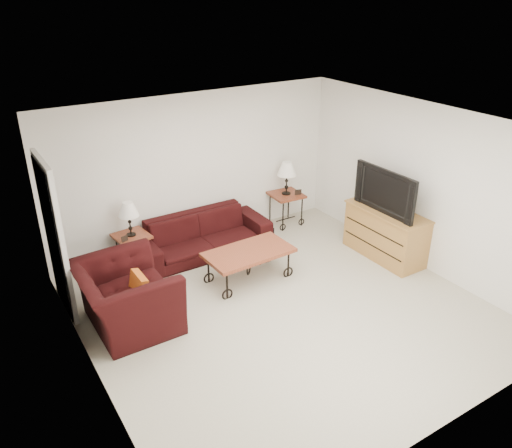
{
  "coord_description": "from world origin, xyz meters",
  "views": [
    {
      "loc": [
        -3.38,
        -4.67,
        4.01
      ],
      "look_at": [
        0.0,
        0.7,
        1.0
      ],
      "focal_mm": 35.87,
      "sensor_mm": 36.0,
      "label": 1
    }
  ],
  "objects_px": {
    "side_table_right": "(286,209)",
    "backpack": "(264,228)",
    "tv_stand": "(386,233)",
    "armchair": "(126,297)",
    "side_table_left": "(133,251)",
    "sofa": "(202,235)",
    "lamp_left": "(129,219)",
    "coffee_table": "(249,265)",
    "television": "(390,190)",
    "lamp_right": "(287,178)"
  },
  "relations": [
    {
      "from": "sofa",
      "to": "side_table_left",
      "type": "height_order",
      "value": "sofa"
    },
    {
      "from": "tv_stand",
      "to": "lamp_left",
      "type": "bearing_deg",
      "value": 152.62
    },
    {
      "from": "television",
      "to": "lamp_right",
      "type": "bearing_deg",
      "value": -161.03
    },
    {
      "from": "side_table_left",
      "to": "tv_stand",
      "type": "xyz_separation_m",
      "value": [
        3.52,
        -1.82,
        0.13
      ]
    },
    {
      "from": "tv_stand",
      "to": "backpack",
      "type": "xyz_separation_m",
      "value": [
        -1.32,
        1.51,
        -0.18
      ]
    },
    {
      "from": "coffee_table",
      "to": "lamp_left",
      "type": "bearing_deg",
      "value": 135.55
    },
    {
      "from": "armchair",
      "to": "backpack",
      "type": "bearing_deg",
      "value": -69.03
    },
    {
      "from": "side_table_right",
      "to": "armchair",
      "type": "relative_size",
      "value": 0.46
    },
    {
      "from": "sofa",
      "to": "lamp_left",
      "type": "relative_size",
      "value": 4.07
    },
    {
      "from": "tv_stand",
      "to": "lamp_right",
      "type": "bearing_deg",
      "value": 109.53
    },
    {
      "from": "side_table_right",
      "to": "television",
      "type": "relative_size",
      "value": 0.5
    },
    {
      "from": "lamp_left",
      "to": "television",
      "type": "distance_m",
      "value": 3.96
    },
    {
      "from": "sofa",
      "to": "backpack",
      "type": "distance_m",
      "value": 1.12
    },
    {
      "from": "lamp_left",
      "to": "tv_stand",
      "type": "height_order",
      "value": "lamp_left"
    },
    {
      "from": "sofa",
      "to": "television",
      "type": "xyz_separation_m",
      "value": [
        2.4,
        -1.64,
        0.82
      ]
    },
    {
      "from": "side_table_left",
      "to": "lamp_right",
      "type": "height_order",
      "value": "lamp_right"
    },
    {
      "from": "side_table_right",
      "to": "lamp_left",
      "type": "distance_m",
      "value": 2.92
    },
    {
      "from": "side_table_left",
      "to": "armchair",
      "type": "relative_size",
      "value": 0.42
    },
    {
      "from": "sofa",
      "to": "side_table_right",
      "type": "xyz_separation_m",
      "value": [
        1.77,
        0.18,
        -0.02
      ]
    },
    {
      "from": "armchair",
      "to": "side_table_left",
      "type": "bearing_deg",
      "value": -22.88
    },
    {
      "from": "coffee_table",
      "to": "tv_stand",
      "type": "xyz_separation_m",
      "value": [
        2.22,
        -0.54,
        0.16
      ]
    },
    {
      "from": "side_table_right",
      "to": "backpack",
      "type": "distance_m",
      "value": 0.74
    },
    {
      "from": "sofa",
      "to": "lamp_right",
      "type": "height_order",
      "value": "lamp_right"
    },
    {
      "from": "lamp_right",
      "to": "coffee_table",
      "type": "xyz_separation_m",
      "value": [
        -1.57,
        -1.28,
        -0.65
      ]
    },
    {
      "from": "coffee_table",
      "to": "television",
      "type": "relative_size",
      "value": 1.06
    },
    {
      "from": "lamp_right",
      "to": "armchair",
      "type": "distance_m",
      "value": 3.76
    },
    {
      "from": "sofa",
      "to": "lamp_right",
      "type": "relative_size",
      "value": 3.7
    },
    {
      "from": "side_table_left",
      "to": "lamp_left",
      "type": "distance_m",
      "value": 0.54
    },
    {
      "from": "armchair",
      "to": "backpack",
      "type": "distance_m",
      "value": 3.0
    },
    {
      "from": "lamp_left",
      "to": "side_table_right",
      "type": "bearing_deg",
      "value": 0.0
    },
    {
      "from": "tv_stand",
      "to": "side_table_right",
      "type": "bearing_deg",
      "value": 109.53
    },
    {
      "from": "sofa",
      "to": "coffee_table",
      "type": "distance_m",
      "value": 1.12
    },
    {
      "from": "lamp_left",
      "to": "television",
      "type": "height_order",
      "value": "television"
    },
    {
      "from": "coffee_table",
      "to": "lamp_right",
      "type": "bearing_deg",
      "value": 39.2
    },
    {
      "from": "lamp_right",
      "to": "coffee_table",
      "type": "distance_m",
      "value": 2.13
    },
    {
      "from": "side_table_left",
      "to": "side_table_right",
      "type": "height_order",
      "value": "side_table_right"
    },
    {
      "from": "side_table_left",
      "to": "backpack",
      "type": "relative_size",
      "value": 1.24
    },
    {
      "from": "lamp_right",
      "to": "sofa",
      "type": "bearing_deg",
      "value": -174.21
    },
    {
      "from": "television",
      "to": "backpack",
      "type": "relative_size",
      "value": 2.76
    },
    {
      "from": "armchair",
      "to": "sofa",
      "type": "bearing_deg",
      "value": -54.42
    },
    {
      "from": "side_table_left",
      "to": "lamp_left",
      "type": "bearing_deg",
      "value": 0.0
    },
    {
      "from": "side_table_left",
      "to": "lamp_right",
      "type": "relative_size",
      "value": 0.91
    },
    {
      "from": "coffee_table",
      "to": "backpack",
      "type": "relative_size",
      "value": 2.94
    },
    {
      "from": "sofa",
      "to": "armchair",
      "type": "height_order",
      "value": "armchair"
    },
    {
      "from": "television",
      "to": "sofa",
      "type": "bearing_deg",
      "value": -124.41
    },
    {
      "from": "side_table_right",
      "to": "armchair",
      "type": "bearing_deg",
      "value": -158.0
    },
    {
      "from": "side_table_right",
      "to": "armchair",
      "type": "xyz_separation_m",
      "value": [
        -3.46,
        -1.4,
        0.12
      ]
    },
    {
      "from": "sofa",
      "to": "lamp_left",
      "type": "xyz_separation_m",
      "value": [
        -1.1,
        0.18,
        0.49
      ]
    },
    {
      "from": "tv_stand",
      "to": "television",
      "type": "height_order",
      "value": "television"
    },
    {
      "from": "side_table_left",
      "to": "television",
      "type": "xyz_separation_m",
      "value": [
        3.5,
        -1.82,
        0.88
      ]
    }
  ]
}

